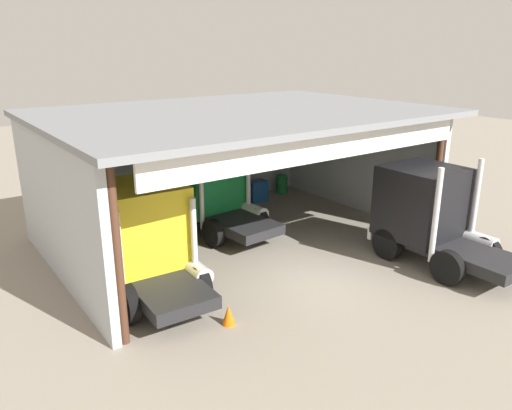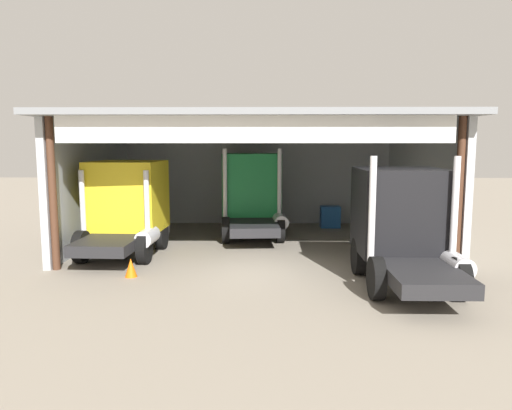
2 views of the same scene
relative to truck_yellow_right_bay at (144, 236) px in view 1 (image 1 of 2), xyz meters
The scene contains 8 objects.
ground_plane 5.49m from the truck_yellow_right_bay, 27.78° to the right, with size 80.00×80.00×0.00m, color gray.
workshop_shed 5.66m from the truck_yellow_right_bay, 31.70° to the left, with size 13.55×10.00×4.94m.
truck_yellow_right_bay is the anchor object (origin of this frame).
truck_green_center_bay 5.58m from the truck_yellow_right_bay, 38.30° to the left, with size 2.84×5.07×3.71m.
truck_black_yard_outside 9.46m from the truck_yellow_right_bay, 21.55° to the right, with size 2.54×4.98×3.61m.
oil_drum 11.49m from the truck_yellow_right_bay, 30.54° to the left, with size 0.58×0.58×0.91m, color #197233.
tool_cart 9.74m from the truck_yellow_right_bay, 33.92° to the left, with size 0.90×0.60×1.00m, color #1E59A5.
traffic_cone 3.55m from the truck_yellow_right_bay, 72.94° to the right, with size 0.36×0.36×0.56m, color orange.
Camera 1 is at (-9.85, -10.51, 7.10)m, focal length 34.76 mm.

